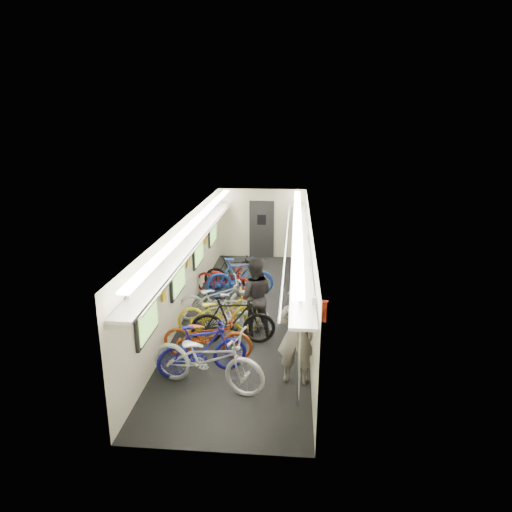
% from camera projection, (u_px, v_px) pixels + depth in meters
% --- Properties ---
extents(train_car_shell, '(10.00, 10.00, 10.00)m').
position_uv_depth(train_car_shell, '(235.00, 242.00, 11.64)').
color(train_car_shell, black).
rests_on(train_car_shell, ground).
extents(bicycle_0, '(2.32, 1.34, 1.15)m').
position_uv_depth(bicycle_0, '(207.00, 358.00, 8.07)').
color(bicycle_0, '#BBBABF').
rests_on(bicycle_0, ground).
extents(bicycle_1, '(1.78, 1.11, 1.03)m').
position_uv_depth(bicycle_1, '(202.00, 349.00, 8.51)').
color(bicycle_1, navy).
rests_on(bicycle_1, ground).
extents(bicycle_2, '(1.87, 0.74, 0.96)m').
position_uv_depth(bicycle_2, '(208.00, 336.00, 9.13)').
color(bicycle_2, '#A03B11').
rests_on(bicycle_2, ground).
extents(bicycle_3, '(1.86, 0.71, 1.09)m').
position_uv_depth(bicycle_3, '(233.00, 320.00, 9.70)').
color(bicycle_3, black).
rests_on(bicycle_3, ground).
extents(bicycle_4, '(1.96, 0.97, 0.98)m').
position_uv_depth(bicycle_4, '(219.00, 312.00, 10.24)').
color(bicycle_4, gold).
rests_on(bicycle_4, ground).
extents(bicycle_5, '(1.57, 0.57, 0.92)m').
position_uv_depth(bicycle_5, '(235.00, 313.00, 10.27)').
color(bicycle_5, silver).
rests_on(bicycle_5, ground).
extents(bicycle_6, '(2.03, 1.30, 1.00)m').
position_uv_depth(bicycle_6, '(217.00, 298.00, 11.02)').
color(bicycle_6, '#ADACB1').
rests_on(bicycle_6, ground).
extents(bicycle_7, '(1.92, 0.96, 1.11)m').
position_uv_depth(bicycle_7, '(240.00, 277.00, 12.31)').
color(bicycle_7, '#193897').
rests_on(bicycle_7, ground).
extents(bicycle_8, '(1.88, 1.16, 0.93)m').
position_uv_depth(bicycle_8, '(225.00, 280.00, 12.40)').
color(bicycle_8, maroon).
rests_on(bicycle_8, ground).
extents(bicycle_9, '(1.75, 0.67, 1.03)m').
position_uv_depth(bicycle_9, '(234.00, 273.00, 12.83)').
color(bicycle_9, black).
rests_on(bicycle_9, ground).
extents(passenger_near, '(0.71, 0.49, 1.87)m').
position_uv_depth(passenger_near, '(296.00, 335.00, 8.16)').
color(passenger_near, gray).
rests_on(passenger_near, ground).
extents(passenger_mid, '(0.92, 0.74, 1.80)m').
position_uv_depth(passenger_mid, '(254.00, 296.00, 10.06)').
color(passenger_mid, black).
rests_on(passenger_mid, ground).
extents(backpack, '(0.29, 0.21, 0.38)m').
position_uv_depth(backpack, '(321.00, 311.00, 8.35)').
color(backpack, red).
rests_on(backpack, passenger_near).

